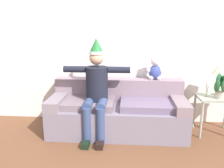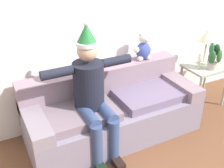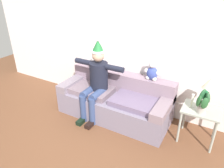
{
  "view_description": "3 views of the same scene",
  "coord_description": "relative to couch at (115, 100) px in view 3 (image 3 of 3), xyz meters",
  "views": [
    {
      "loc": [
        0.18,
        -2.44,
        1.66
      ],
      "look_at": [
        -0.07,
        0.83,
        0.83
      ],
      "focal_mm": 36.85,
      "sensor_mm": 36.0,
      "label": 1
    },
    {
      "loc": [
        -1.31,
        -1.51,
        2.22
      ],
      "look_at": [
        -0.02,
        0.99,
        0.73
      ],
      "focal_mm": 44.07,
      "sensor_mm": 36.0,
      "label": 2
    },
    {
      "loc": [
        1.65,
        -2.01,
        2.43
      ],
      "look_at": [
        0.03,
        0.86,
        0.77
      ],
      "focal_mm": 33.55,
      "sensor_mm": 36.0,
      "label": 3
    }
  ],
  "objects": [
    {
      "name": "table_lamp",
      "position": [
        1.56,
        0.12,
        0.68
      ],
      "size": [
        0.24,
        0.24,
        0.51
      ],
      "color": "#ADBB97",
      "rests_on": "side_table"
    },
    {
      "name": "potted_plant",
      "position": [
        1.53,
        -0.08,
        0.48
      ],
      "size": [
        0.22,
        0.23,
        0.39
      ],
      "color": "#B0A89F",
      "rests_on": "side_table"
    },
    {
      "name": "back_wall",
      "position": [
        0.0,
        0.51,
        1.03
      ],
      "size": [
        7.0,
        0.1,
        2.7
      ],
      "primitive_type": "cube",
      "color": "white",
      "rests_on": "ground_plane"
    },
    {
      "name": "person_seated",
      "position": [
        -0.32,
        -0.16,
        0.44
      ],
      "size": [
        1.02,
        0.77,
        1.52
      ],
      "color": "black",
      "rests_on": "ground_plane"
    },
    {
      "name": "teddy_bear",
      "position": [
        0.6,
        0.26,
        0.65
      ],
      "size": [
        0.29,
        0.17,
        0.38
      ],
      "color": "#374794",
      "rests_on": "couch"
    },
    {
      "name": "couch",
      "position": [
        0.0,
        0.0,
        0.0
      ],
      "size": [
        2.12,
        0.86,
        0.81
      ],
      "color": "slate",
      "rests_on": "ground_plane"
    },
    {
      "name": "candle_tall",
      "position": [
        1.36,
        0.01,
        0.43
      ],
      "size": [
        0.04,
        0.04,
        0.23
      ],
      "color": "beige",
      "rests_on": "side_table"
    },
    {
      "name": "side_table",
      "position": [
        1.52,
        0.03,
        0.19
      ],
      "size": [
        0.57,
        0.46,
        0.61
      ],
      "color": "#9BA296",
      "rests_on": "ground_plane"
    },
    {
      "name": "ground_plane",
      "position": [
        0.0,
        -1.04,
        -0.32
      ],
      "size": [
        10.0,
        10.0,
        0.0
      ],
      "primitive_type": "plane",
      "color": "brown"
    }
  ]
}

